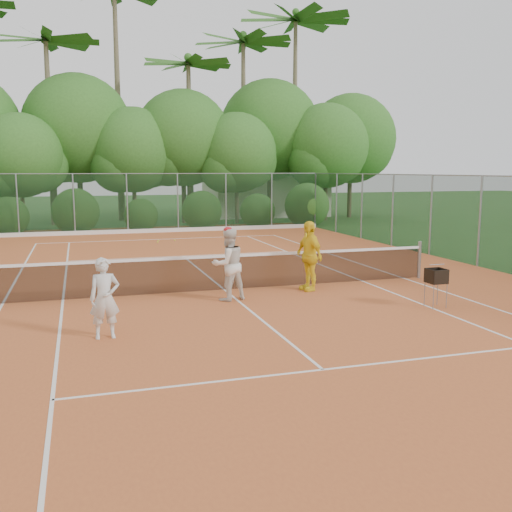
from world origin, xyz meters
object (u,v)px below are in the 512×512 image
Objects in this scene: ball_hopper at (436,277)px; player_yellow at (309,256)px; player_center_grp at (228,264)px; player_white at (105,298)px.

player_yellow is at bearing 135.07° from ball_hopper.
player_center_grp is 4.94m from ball_hopper.
player_center_grp is 2.00× the size of ball_hopper.
player_yellow is 2.04× the size of ball_hopper.
player_yellow reaches higher than ball_hopper.
player_white is 1.71× the size of ball_hopper.
ball_hopper is at bearing -0.44° from player_white.
player_center_grp is (3.05, 2.41, 0.12)m from player_white.
player_center_grp reaches higher than ball_hopper.
player_yellow reaches higher than player_center_grp.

